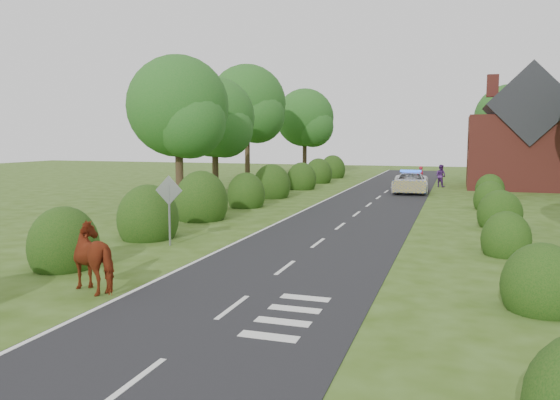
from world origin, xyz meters
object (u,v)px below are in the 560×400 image
(pedestrian_purple, at_px, (441,176))
(road_sign, at_px, (169,200))
(police_van, at_px, (410,182))
(pedestrian_red, at_px, (420,177))
(cow, at_px, (99,262))

(pedestrian_purple, bearing_deg, road_sign, 105.35)
(police_van, relative_size, pedestrian_red, 3.29)
(police_van, bearing_deg, cow, -103.98)
(cow, height_order, police_van, police_van)
(road_sign, height_order, pedestrian_purple, road_sign)
(cow, distance_m, pedestrian_purple, 33.63)
(police_van, height_order, pedestrian_purple, pedestrian_purple)
(road_sign, height_order, pedestrian_red, road_sign)
(road_sign, height_order, cow, road_sign)
(pedestrian_red, bearing_deg, pedestrian_purple, 165.27)
(cow, bearing_deg, pedestrian_red, -171.83)
(cow, height_order, pedestrian_purple, pedestrian_purple)
(cow, xyz_separation_m, police_van, (5.51, 27.60, 0.00))
(road_sign, xyz_separation_m, police_van, (6.67, 21.93, -0.93))
(police_van, xyz_separation_m, pedestrian_red, (0.36, 4.64, 0.09))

